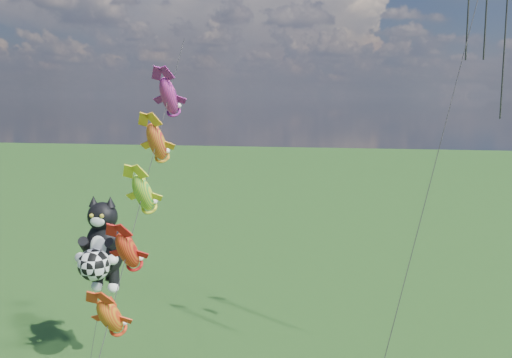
# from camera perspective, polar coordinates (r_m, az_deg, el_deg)

# --- Properties ---
(cat_kite_rig) EXTENTS (2.43, 4.04, 9.97)m
(cat_kite_rig) POSITION_cam_1_polar(r_m,az_deg,el_deg) (32.10, -15.18, -6.58)
(cat_kite_rig) COLOR brown
(cat_kite_rig) RESTS_ON ground
(fish_windsock_rig) EXTENTS (0.82, 15.97, 18.19)m
(fish_windsock_rig) POSITION_cam_1_polar(r_m,az_deg,el_deg) (23.83, -11.98, -4.23)
(fish_windsock_rig) COLOR brown
(fish_windsock_rig) RESTS_ON ground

